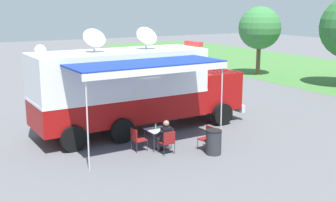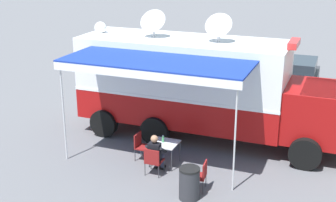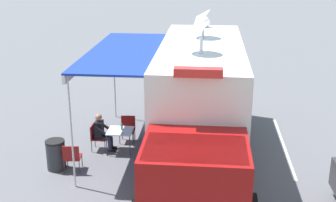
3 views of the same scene
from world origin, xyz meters
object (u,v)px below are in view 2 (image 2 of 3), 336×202
folding_chair_at_table (153,160)px  seated_responder (156,153)px  folding_chair_beside_table (141,144)px  car_behind_truck (296,80)px  command_truck (202,85)px  folding_table (165,145)px  water_bottle (163,139)px  folding_chair_spare_by_truck (200,174)px  trash_bin (189,183)px

folding_chair_at_table → seated_responder: seated_responder is taller
folding_chair_beside_table → car_behind_truck: bearing=157.1°
command_truck → folding_chair_at_table: (3.32, -0.32, -1.43)m
command_truck → folding_chair_at_table: bearing=-5.6°
folding_chair_beside_table → folding_table: bearing=86.6°
water_bottle → folding_chair_spare_by_truck: water_bottle is taller
water_bottle → folding_chair_spare_by_truck: size_ratio=0.26×
folding_chair_spare_by_truck → seated_responder: (-0.46, -1.60, 0.14)m
water_bottle → folding_table: bearing=64.9°
folding_chair_at_table → seated_responder: size_ratio=0.70×
folding_table → folding_chair_spare_by_truck: (1.08, 1.57, -0.16)m
folding_chair_at_table → folding_chair_beside_table: same height
folding_chair_spare_by_truck → folding_table: bearing=-124.4°
water_bottle → seated_responder: 0.67m
folding_chair_at_table → trash_bin: trash_bin is taller
folding_chair_beside_table → car_behind_truck: (-8.26, 3.49, 0.37)m
water_bottle → trash_bin: size_ratio=0.25×
folding_table → water_bottle: (-0.03, -0.07, 0.16)m
command_truck → folding_chair_spare_by_truck: (3.60, 1.27, -1.43)m
folding_chair_spare_by_truck → trash_bin: (0.54, -0.12, -0.06)m
folding_table → folding_chair_beside_table: size_ratio=0.95×
folding_chair_spare_by_truck → trash_bin: 0.56m
folding_chair_beside_table → car_behind_truck: car_behind_truck is taller
folding_table → folding_chair_at_table: 0.82m
folding_chair_at_table → car_behind_truck: (-9.11, 2.66, 0.37)m
water_bottle → trash_bin: (1.65, 1.52, -0.38)m
folding_chair_spare_by_truck → car_behind_truck: bearing=173.5°
seated_responder → folding_chair_spare_by_truck: bearing=73.8°
command_truck → folding_table: bearing=-6.9°
folding_chair_at_table → trash_bin: size_ratio=0.96×
folding_chair_beside_table → seated_responder: seated_responder is taller
command_truck → trash_bin: size_ratio=10.52×
command_truck → trash_bin: bearing=15.5°
command_truck → folding_chair_spare_by_truck: command_truck is taller
command_truck → car_behind_truck: (-5.78, 2.33, -1.07)m
seated_responder → folding_chair_at_table: bearing=2.1°
water_bottle → car_behind_truck: bearing=161.9°
folding_table → seated_responder: seated_responder is taller
folding_table → car_behind_truck: 8.72m
command_truck → seated_responder: bearing=-6.0°
water_bottle → folding_chair_at_table: bearing=3.8°
car_behind_truck → folding_chair_spare_by_truck: bearing=-6.5°
folding_chair_spare_by_truck → seated_responder: bearing=-106.2°
seated_responder → car_behind_truck: size_ratio=0.29×
folding_table → seated_responder: (0.61, -0.02, -0.02)m
trash_bin → folding_chair_at_table: bearing=-119.1°
folding_chair_beside_table → seated_responder: (0.66, 0.83, 0.14)m
folding_chair_beside_table → trash_bin: size_ratio=0.96×
command_truck → folding_chair_beside_table: 3.08m
water_bottle → folding_chair_beside_table: (-0.02, -0.78, -0.32)m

